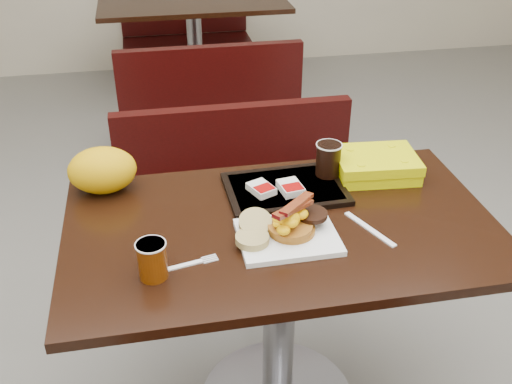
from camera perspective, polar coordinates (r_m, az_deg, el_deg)
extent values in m
cube|color=white|center=(1.59, 3.08, -4.33)|extent=(0.27, 0.21, 0.02)
cylinder|color=#A4641B|center=(1.60, 3.45, -3.40)|extent=(0.15, 0.15, 0.03)
cylinder|color=black|center=(1.62, 5.43, -2.15)|extent=(0.09, 0.09, 0.01)
ellipsoid|color=yellow|center=(1.56, 3.30, -2.74)|extent=(0.11, 0.10, 0.05)
cylinder|color=tan|center=(1.56, -0.36, -4.52)|extent=(0.09, 0.09, 0.02)
cylinder|color=tan|center=(1.59, -0.07, -2.97)|extent=(0.10, 0.10, 0.05)
cylinder|color=#943E05|center=(1.47, -9.92, -6.47)|extent=(0.08, 0.08, 0.10)
cube|color=white|center=(1.66, 10.85, -3.51)|extent=(0.09, 0.18, 0.00)
cube|color=#B75A07|center=(1.67, 1.84, -2.70)|extent=(0.04, 0.04, 0.01)
cube|color=#8C0504|center=(1.74, 0.55, -0.99)|extent=(0.04, 0.04, 0.01)
cube|color=black|center=(1.80, 2.81, 0.30)|extent=(0.36, 0.26, 0.02)
cube|color=silver|center=(1.76, 0.50, 0.31)|extent=(0.09, 0.10, 0.02)
cube|color=silver|center=(1.77, 3.33, 0.42)|extent=(0.07, 0.09, 0.02)
cylinder|color=black|center=(1.85, 6.94, 3.12)|extent=(0.08, 0.08, 0.10)
cube|color=#CCCC03|center=(1.91, 11.41, 2.56)|extent=(0.27, 0.21, 0.07)
ellipsoid|color=#CD8606|center=(1.83, -14.52, 2.04)|extent=(0.24, 0.20, 0.14)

